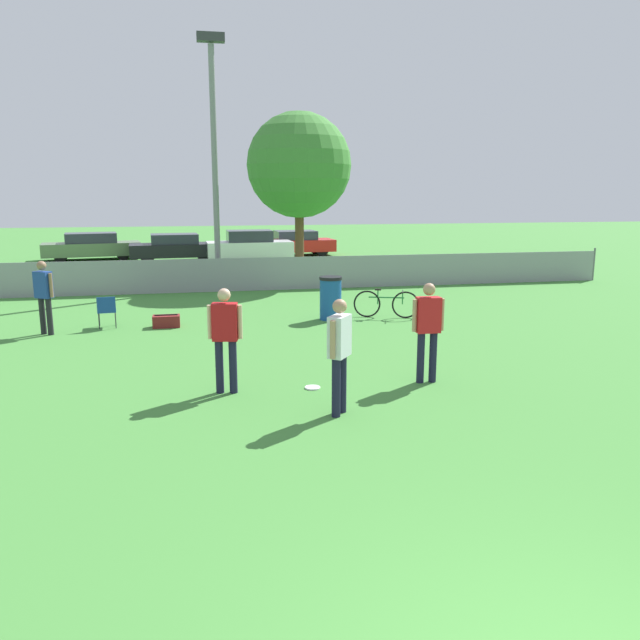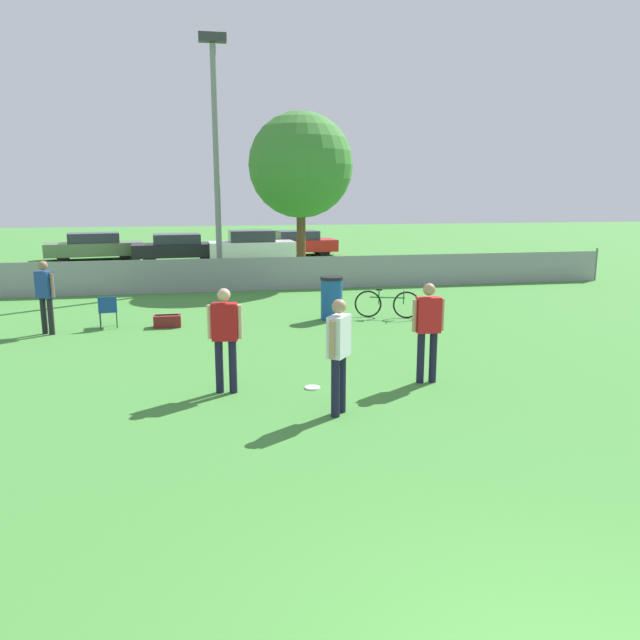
# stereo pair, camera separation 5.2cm
# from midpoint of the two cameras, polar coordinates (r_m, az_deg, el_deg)

# --- Properties ---
(fence_backline) EXTENTS (24.64, 0.07, 1.21)m
(fence_backline) POSITION_cam_midpoint_polar(r_m,az_deg,el_deg) (21.04, -5.01, 4.22)
(fence_backline) COLOR gray
(fence_backline) RESTS_ON ground_plane
(light_pole) EXTENTS (0.90, 0.36, 8.30)m
(light_pole) POSITION_cam_midpoint_polar(r_m,az_deg,el_deg) (21.94, -9.74, 15.80)
(light_pole) COLOR gray
(light_pole) RESTS_ON ground_plane
(tree_near_pole) EXTENTS (3.68, 3.68, 6.01)m
(tree_near_pole) POSITION_cam_midpoint_polar(r_m,az_deg,el_deg) (22.61, -2.00, 13.93)
(tree_near_pole) COLOR brown
(tree_near_pole) RESTS_ON ground_plane
(player_defender_red) EXTENTS (0.56, 0.23, 1.74)m
(player_defender_red) POSITION_cam_midpoint_polar(r_m,az_deg,el_deg) (10.78, 9.70, -0.49)
(player_defender_red) COLOR #191933
(player_defender_red) RESTS_ON ground_plane
(player_receiver_white) EXTENTS (0.42, 0.47, 1.74)m
(player_receiver_white) POSITION_cam_midpoint_polar(r_m,az_deg,el_deg) (9.07, 1.62, -2.61)
(player_receiver_white) COLOR #191933
(player_receiver_white) RESTS_ON ground_plane
(player_thrower_red) EXTENTS (0.55, 0.29, 1.74)m
(player_thrower_red) POSITION_cam_midpoint_polar(r_m,az_deg,el_deg) (10.18, -8.81, -1.18)
(player_thrower_red) COLOR #191933
(player_thrower_red) RESTS_ON ground_plane
(spectator_in_blue) EXTENTS (0.47, 0.39, 1.71)m
(spectator_in_blue) POSITION_cam_midpoint_polar(r_m,az_deg,el_deg) (15.63, -24.02, 2.31)
(spectator_in_blue) COLOR black
(spectator_in_blue) RESTS_ON ground_plane
(frisbee_disc) EXTENTS (0.26, 0.26, 0.03)m
(frisbee_disc) POSITION_cam_midpoint_polar(r_m,az_deg,el_deg) (10.54, -0.83, -6.19)
(frisbee_disc) COLOR white
(frisbee_disc) RESTS_ON ground_plane
(folding_chair_sideline) EXTENTS (0.48, 0.48, 0.78)m
(folding_chair_sideline) POSITION_cam_midpoint_polar(r_m,az_deg,el_deg) (15.94, -19.01, 0.92)
(folding_chair_sideline) COLOR #333338
(folding_chair_sideline) RESTS_ON ground_plane
(bicycle_sideline) EXTENTS (1.63, 0.66, 0.76)m
(bicycle_sideline) POSITION_cam_midpoint_polar(r_m,az_deg,el_deg) (16.41, 5.99, 1.47)
(bicycle_sideline) COLOR black
(bicycle_sideline) RESTS_ON ground_plane
(trash_bin) EXTENTS (0.58, 0.58, 1.12)m
(trash_bin) POSITION_cam_midpoint_polar(r_m,az_deg,el_deg) (16.07, 0.88, 2.03)
(trash_bin) COLOR #194C99
(trash_bin) RESTS_ON ground_plane
(gear_bag_sideline) EXTENTS (0.65, 0.36, 0.32)m
(gear_bag_sideline) POSITION_cam_midpoint_polar(r_m,az_deg,el_deg) (15.68, -13.96, -0.11)
(gear_bag_sideline) COLOR maroon
(gear_bag_sideline) RESTS_ON ground_plane
(parked_car_olive) EXTENTS (4.74, 2.34, 1.30)m
(parked_car_olive) POSITION_cam_midpoint_polar(r_m,az_deg,el_deg) (32.57, -20.20, 6.33)
(parked_car_olive) COLOR black
(parked_car_olive) RESTS_ON ground_plane
(parked_car_dark) EXTENTS (4.30, 2.02, 1.29)m
(parked_car_dark) POSITION_cam_midpoint_polar(r_m,az_deg,el_deg) (30.85, -13.18, 6.47)
(parked_car_dark) COLOR black
(parked_car_dark) RESTS_ON ground_plane
(parked_car_white) EXTENTS (4.11, 1.79, 1.45)m
(parked_car_white) POSITION_cam_midpoint_polar(r_m,az_deg,el_deg) (30.33, -6.50, 6.74)
(parked_car_white) COLOR black
(parked_car_white) RESTS_ON ground_plane
(parked_car_red) EXTENTS (4.03, 2.01, 1.28)m
(parked_car_red) POSITION_cam_midpoint_polar(r_m,az_deg,el_deg) (32.71, -2.30, 7.05)
(parked_car_red) COLOR black
(parked_car_red) RESTS_ON ground_plane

